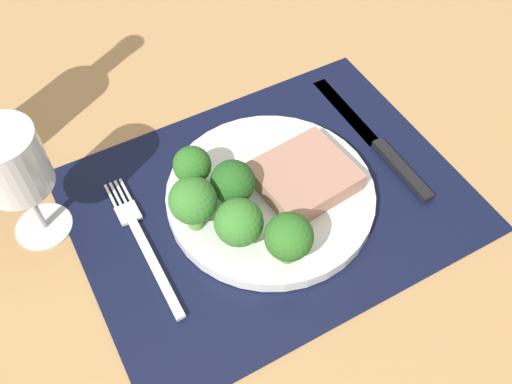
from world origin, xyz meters
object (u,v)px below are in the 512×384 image
fork (143,243)px  wine_glass (12,167)px  plate (270,195)px  steak (304,176)px  knife (379,145)px

fork → wine_glass: bearing=136.5°
plate → steak: bearing=-12.1°
plate → wine_glass: (-23.54, 8.94, 9.29)cm
plate → steak: steak is taller
steak → fork: bearing=173.2°
steak → wine_glass: size_ratio=0.69×
plate → wine_glass: size_ratio=1.59×
steak → fork: steak is taller
wine_glass → steak: bearing=-19.6°
plate → knife: bearing=2.0°
knife → wine_glass: bearing=170.6°
plate → knife: plate is taller
knife → wine_glass: (-39.09, 8.41, 9.79)cm
fork → knife: size_ratio=0.83×
fork → plate: bearing=-8.1°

